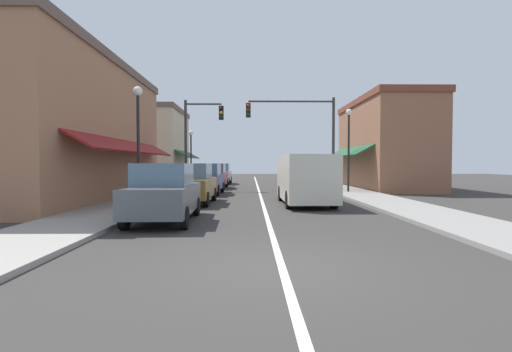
{
  "coord_description": "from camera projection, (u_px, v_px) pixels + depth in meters",
  "views": [
    {
      "loc": [
        -0.53,
        -6.26,
        1.76
      ],
      "look_at": [
        -0.23,
        14.86,
        1.06
      ],
      "focal_mm": 26.44,
      "sensor_mm": 36.0,
      "label": 1
    }
  ],
  "objects": [
    {
      "name": "ground_plane",
      "position": [
        259.0,
        191.0,
        24.31
      ],
      "size": [
        80.0,
        80.0,
        0.0
      ],
      "primitive_type": "plane",
      "color": "#33302D"
    },
    {
      "name": "sidewalk_left",
      "position": [
        174.0,
        190.0,
        24.23
      ],
      "size": [
        2.6,
        56.0,
        0.12
      ],
      "primitive_type": "cube",
      "color": "gray",
      "rests_on": "ground"
    },
    {
      "name": "sidewalk_right",
      "position": [
        344.0,
        190.0,
        24.38
      ],
      "size": [
        2.6,
        56.0,
        0.12
      ],
      "primitive_type": "cube",
      "color": "gray",
      "rests_on": "ground"
    },
    {
      "name": "lane_center_stripe",
      "position": [
        259.0,
        191.0,
        24.31
      ],
      "size": [
        0.14,
        52.0,
        0.01
      ],
      "primitive_type": "cube",
      "color": "silver",
      "rests_on": "ground"
    },
    {
      "name": "storefront_left_block",
      "position": [
        78.0,
        130.0,
        18.07
      ],
      "size": [
        5.42,
        14.2,
        6.76
      ],
      "color": "#9E6B4C",
      "rests_on": "ground"
    },
    {
      "name": "storefront_right_block",
      "position": [
        385.0,
        144.0,
        26.33
      ],
      "size": [
        5.41,
        10.2,
        6.22
      ],
      "color": "#8E5B42",
      "rests_on": "ground"
    },
    {
      "name": "storefront_far_left",
      "position": [
        157.0,
        146.0,
        34.06
      ],
      "size": [
        5.71,
        8.2,
        6.68
      ],
      "color": "#BCAD8E",
      "rests_on": "ground"
    },
    {
      "name": "parked_car_nearest_left",
      "position": [
        164.0,
        193.0,
        11.34
      ],
      "size": [
        1.87,
        4.14,
        1.77
      ],
      "rotation": [
        0.0,
        0.0,
        0.03
      ],
      "color": "#4C5156",
      "rests_on": "ground"
    },
    {
      "name": "parked_car_second_left",
      "position": [
        192.0,
        184.0,
        16.52
      ],
      "size": [
        1.84,
        4.13,
        1.77
      ],
      "rotation": [
        0.0,
        0.0,
        -0.02
      ],
      "color": "brown",
      "rests_on": "ground"
    },
    {
      "name": "parked_car_third_left",
      "position": [
        206.0,
        179.0,
        21.63
      ],
      "size": [
        1.86,
        4.14,
        1.77
      ],
      "rotation": [
        0.0,
        0.0,
        -0.02
      ],
      "color": "navy",
      "rests_on": "ground"
    },
    {
      "name": "parked_car_far_left",
      "position": [
        214.0,
        176.0,
        26.72
      ],
      "size": [
        1.83,
        4.13,
        1.77
      ],
      "rotation": [
        0.0,
        0.0,
        -0.02
      ],
      "color": "maroon",
      "rests_on": "ground"
    },
    {
      "name": "parked_car_distant_left",
      "position": [
        220.0,
        174.0,
        32.27
      ],
      "size": [
        1.83,
        4.12,
        1.77
      ],
      "rotation": [
        0.0,
        0.0,
        -0.01
      ],
      "color": "#B7BABF",
      "rests_on": "ground"
    },
    {
      "name": "van_in_lane",
      "position": [
        305.0,
        178.0,
        16.22
      ],
      "size": [
        2.07,
        5.21,
        2.12
      ],
      "rotation": [
        0.0,
        0.0,
        0.02
      ],
      "color": "beige",
      "rests_on": "ground"
    },
    {
      "name": "traffic_signal_mast_arm",
      "position": [
        303.0,
        127.0,
        24.14
      ],
      "size": [
        5.72,
        0.5,
        6.0
      ],
      "color": "#333333",
      "rests_on": "ground"
    },
    {
      "name": "traffic_signal_left_corner",
      "position": [
        198.0,
        132.0,
        24.65
      ],
      "size": [
        2.59,
        0.5,
        5.92
      ],
      "color": "#333333",
      "rests_on": "ground"
    },
    {
      "name": "street_lamp_left_near",
      "position": [
        138.0,
        126.0,
        14.84
      ],
      "size": [
        0.36,
        0.36,
        4.8
      ],
      "color": "black",
      "rests_on": "ground"
    },
    {
      "name": "street_lamp_right_mid",
      "position": [
        349.0,
        137.0,
        21.97
      ],
      "size": [
        0.36,
        0.36,
        4.94
      ],
      "color": "black",
      "rests_on": "ground"
    },
    {
      "name": "street_lamp_left_far",
      "position": [
        191.0,
        148.0,
        29.22
      ],
      "size": [
        0.36,
        0.36,
        4.33
      ],
      "color": "black",
      "rests_on": "ground"
    }
  ]
}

